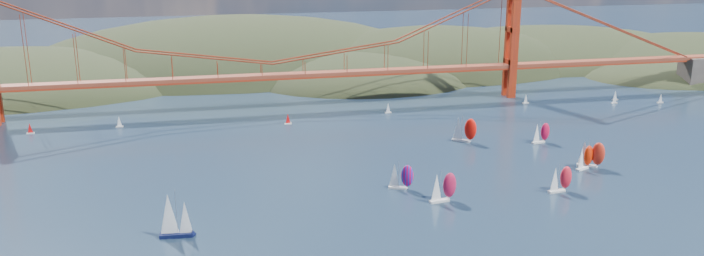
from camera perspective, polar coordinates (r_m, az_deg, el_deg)
name	(u,v)px	position (r m, az deg, el deg)	size (l,w,h in m)	color
headlands	(328,87)	(430.18, -2.04, 3.39)	(725.00, 225.00, 96.00)	black
bridge	(268,41)	(319.72, -7.04, 7.18)	(552.00, 12.00, 55.00)	brown
sloop_navy	(174,216)	(191.44, -14.60, -7.10)	(9.00, 5.29, 13.77)	black
racer_0	(443,187)	(211.68, 7.55, -4.86)	(9.07, 4.62, 10.20)	white
racer_1	(560,179)	(227.61, 16.92, -4.05)	(8.33, 4.06, 9.39)	silver
racer_2	(591,154)	(255.11, 19.23, -2.02)	(9.19, 7.39, 10.49)	white
racer_3	(541,133)	(279.20, 15.42, -0.37)	(8.02, 4.24, 9.00)	silver
racer_4	(585,157)	(252.40, 18.79, -2.31)	(8.19, 5.89, 9.19)	white
racer_5	(464,129)	(274.18, 9.28, -0.09)	(9.61, 7.77, 10.98)	silver
racer_rwb	(400,176)	(220.99, 4.05, -3.99)	(8.26, 5.53, 9.23)	silver
distant_boat_2	(30,128)	(311.92, -25.20, -0.01)	(3.00, 2.00, 4.70)	silver
distant_boat_3	(119,122)	(308.64, -18.79, 0.50)	(3.00, 2.00, 4.70)	silver
distant_boat_4	(526,99)	(344.51, 14.25, 2.37)	(3.00, 2.00, 4.70)	silver
distant_boat_5	(615,99)	(358.07, 20.99, 2.30)	(3.00, 2.00, 4.70)	silver
distant_boat_6	(615,95)	(365.67, 21.03, 2.55)	(3.00, 2.00, 4.70)	silver
distant_boat_7	(661,98)	(367.64, 24.27, 2.28)	(3.00, 2.00, 4.70)	silver
distant_boat_8	(388,108)	(316.21, 3.02, 1.67)	(3.00, 2.00, 4.70)	silver
distant_boat_9	(288,119)	(298.13, -5.35, 0.77)	(3.00, 2.00, 4.70)	silver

